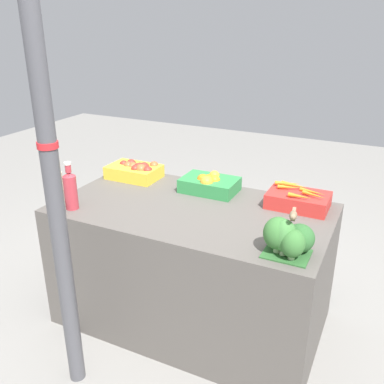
% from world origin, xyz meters
% --- Properties ---
extents(ground_plane, '(10.00, 10.00, 0.00)m').
position_xyz_m(ground_plane, '(0.00, 0.00, 0.00)').
color(ground_plane, gray).
extents(market_table, '(1.64, 0.91, 0.81)m').
position_xyz_m(market_table, '(0.00, 0.00, 0.41)').
color(market_table, '#56514C').
rests_on(market_table, ground_plane).
extents(support_pole, '(0.10, 0.10, 2.55)m').
position_xyz_m(support_pole, '(-0.35, -0.75, 1.28)').
color(support_pole, '#4C4C51').
rests_on(support_pole, ground_plane).
extents(apple_crate, '(0.36, 0.24, 0.13)m').
position_xyz_m(apple_crate, '(-0.59, 0.29, 0.87)').
color(apple_crate, gold).
rests_on(apple_crate, market_table).
extents(orange_crate, '(0.36, 0.24, 0.13)m').
position_xyz_m(orange_crate, '(-0.01, 0.28, 0.87)').
color(orange_crate, '#2D8442').
rests_on(orange_crate, market_table).
extents(carrot_crate, '(0.36, 0.24, 0.12)m').
position_xyz_m(carrot_crate, '(0.57, 0.29, 0.86)').
color(carrot_crate, red).
rests_on(carrot_crate, market_table).
extents(broccoli_pile, '(0.24, 0.21, 0.19)m').
position_xyz_m(broccoli_pile, '(0.65, -0.30, 0.90)').
color(broccoli_pile, '#2D602D').
rests_on(broccoli_pile, market_table).
extents(juice_bottle_cloudy, '(0.06, 0.06, 0.31)m').
position_xyz_m(juice_bottle_cloudy, '(-0.74, -0.33, 0.94)').
color(juice_bottle_cloudy, beige).
rests_on(juice_bottle_cloudy, market_table).
extents(juice_bottle_ruby, '(0.08, 0.08, 0.29)m').
position_xyz_m(juice_bottle_ruby, '(-0.64, -0.33, 0.93)').
color(juice_bottle_ruby, '#B2333D').
rests_on(juice_bottle_ruby, market_table).
extents(sparrow_bird, '(0.05, 0.14, 0.05)m').
position_xyz_m(sparrow_bird, '(0.67, -0.32, 1.03)').
color(sparrow_bird, '#4C3D2D').
rests_on(sparrow_bird, broccoli_pile).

